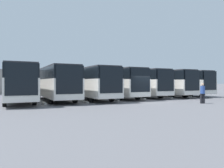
{
  "coord_description": "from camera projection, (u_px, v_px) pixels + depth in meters",
  "views": [
    {
      "loc": [
        13.96,
        16.28,
        1.87
      ],
      "look_at": [
        0.41,
        -5.87,
        1.69
      ],
      "focal_mm": 35.0,
      "sensor_mm": 36.0,
      "label": 1
    }
  ],
  "objects": [
    {
      "name": "ground_plane",
      "position": [
        147.0,
        102.0,
        21.19
      ],
      "size": [
        600.0,
        600.0,
        0.0
      ],
      "primitive_type": "plane",
      "color": "#5B5B60"
    },
    {
      "name": "bus_0",
      "position": [
        176.0,
        82.0,
        32.03
      ],
      "size": [
        3.55,
        11.97,
        3.4
      ],
      "rotation": [
        0.0,
        0.0,
        -0.09
      ],
      "color": "silver",
      "rests_on": "ground_plane"
    },
    {
      "name": "curb_divider_0",
      "position": [
        177.0,
        96.0,
        29.61
      ],
      "size": [
        0.7,
        5.05,
        0.15
      ],
      "primitive_type": "cube",
      "rotation": [
        0.0,
        0.0,
        -0.09
      ],
      "color": "#B2B2AD",
      "rests_on": "ground_plane"
    },
    {
      "name": "bus_1",
      "position": [
        159.0,
        82.0,
        29.95
      ],
      "size": [
        3.55,
        11.97,
        3.4
      ],
      "rotation": [
        0.0,
        0.0,
        -0.09
      ],
      "color": "silver",
      "rests_on": "ground_plane"
    },
    {
      "name": "curb_divider_1",
      "position": [
        159.0,
        97.0,
        27.54
      ],
      "size": [
        0.7,
        5.05,
        0.15
      ],
      "primitive_type": "cube",
      "rotation": [
        0.0,
        0.0,
        -0.09
      ],
      "color": "#B2B2AD",
      "rests_on": "ground_plane"
    },
    {
      "name": "bus_2",
      "position": [
        136.0,
        82.0,
        28.52
      ],
      "size": [
        3.55,
        11.97,
        3.4
      ],
      "rotation": [
        0.0,
        0.0,
        -0.09
      ],
      "color": "silver",
      "rests_on": "ground_plane"
    },
    {
      "name": "curb_divider_2",
      "position": [
        133.0,
        98.0,
        26.1
      ],
      "size": [
        0.7,
        5.05,
        0.15
      ],
      "primitive_type": "cube",
      "rotation": [
        0.0,
        0.0,
        -0.09
      ],
      "color": "#B2B2AD",
      "rests_on": "ground_plane"
    },
    {
      "name": "bus_3",
      "position": [
        114.0,
        82.0,
        26.44
      ],
      "size": [
        3.55,
        11.97,
        3.4
      ],
      "rotation": [
        0.0,
        0.0,
        -0.09
      ],
      "color": "silver",
      "rests_on": "ground_plane"
    },
    {
      "name": "curb_divider_3",
      "position": [
        108.0,
        99.0,
        24.02
      ],
      "size": [
        0.7,
        5.05,
        0.15
      ],
      "primitive_type": "cube",
      "rotation": [
        0.0,
        0.0,
        -0.09
      ],
      "color": "#B2B2AD",
      "rests_on": "ground_plane"
    },
    {
      "name": "bus_4",
      "position": [
        88.0,
        82.0,
        24.13
      ],
      "size": [
        3.55,
        11.97,
        3.4
      ],
      "rotation": [
        0.0,
        0.0,
        -0.09
      ],
      "color": "silver",
      "rests_on": "ground_plane"
    },
    {
      "name": "curb_divider_4",
      "position": [
        79.0,
        101.0,
        21.71
      ],
      "size": [
        0.7,
        5.05,
        0.15
      ],
      "primitive_type": "cube",
      "rotation": [
        0.0,
        0.0,
        -0.09
      ],
      "color": "#B2B2AD",
      "rests_on": "ground_plane"
    },
    {
      "name": "bus_5",
      "position": [
        55.0,
        82.0,
        22.67
      ],
      "size": [
        3.55,
        11.97,
        3.4
      ],
      "rotation": [
        0.0,
        0.0,
        -0.09
      ],
      "color": "silver",
      "rests_on": "ground_plane"
    },
    {
      "name": "curb_divider_5",
      "position": [
        41.0,
        102.0,
        20.25
      ],
      "size": [
        0.7,
        5.05,
        0.15
      ],
      "primitive_type": "cube",
      "rotation": [
        0.0,
        0.0,
        -0.09
      ],
      "color": "#B2B2AD",
      "rests_on": "ground_plane"
    },
    {
      "name": "bus_6",
      "position": [
        17.0,
        82.0,
        20.62
      ],
      "size": [
        3.55,
        11.97,
        3.4
      ],
      "rotation": [
        0.0,
        0.0,
        -0.09
      ],
      "color": "silver",
      "rests_on": "ground_plane"
    },
    {
      "name": "pedestrian",
      "position": [
        203.0,
        93.0,
        19.44
      ],
      "size": [
        0.55,
        0.55,
        1.8
      ],
      "rotation": [
        0.0,
        0.0,
        5.73
      ],
      "color": "black",
      "rests_on": "ground_plane"
    },
    {
      "name": "station_building",
      "position": [
        60.0,
        82.0,
        44.06
      ],
      "size": [
        41.02,
        12.98,
        4.01
      ],
      "color": "gray",
      "rests_on": "ground_plane"
    }
  ]
}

